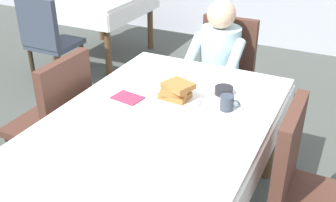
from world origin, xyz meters
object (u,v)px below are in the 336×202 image
chair_diner (224,69)px  spoon_near_edge (153,123)px  plate_breakfast (177,99)px  breakfast_stack (176,90)px  background_table_far (102,5)px  background_chair_empty (47,37)px  chair_left_side (57,115)px  diner_person (218,60)px  bowl_butter (224,91)px  cup_coffee (227,103)px  fork_left_of_plate (146,95)px  chair_right_side (304,184)px  dining_table_main (164,127)px  knife_right_of_plate (206,109)px

chair_diner → spoon_near_edge: size_ratio=6.20×
plate_breakfast → breakfast_stack: (-0.00, -0.00, 0.06)m
chair_diner → background_table_far: bearing=-27.6°
background_chair_empty → chair_left_side: bearing=-46.7°
chair_diner → diner_person: bearing=90.0°
plate_breakfast → spoon_near_edge: plate_breakfast is taller
background_chair_empty → bowl_butter: bearing=-21.2°
cup_coffee → fork_left_of_plate: (-0.48, -0.04, -0.04)m
breakfast_stack → background_table_far: 2.71m
chair_right_side → breakfast_stack: bearing=-101.6°
chair_right_side → background_chair_empty: same height
breakfast_stack → spoon_near_edge: 0.29m
chair_right_side → bowl_butter: bearing=-122.8°
plate_breakfast → background_table_far: plate_breakfast is taller
dining_table_main → background_chair_empty: bearing=148.0°
dining_table_main → breakfast_stack: size_ratio=7.41×
fork_left_of_plate → background_table_far: 2.59m
chair_right_side → background_table_far: size_ratio=0.83×
background_table_far → knife_right_of_plate: bearing=-43.8°
chair_left_side → knife_right_of_plate: size_ratio=4.65×
chair_diner → knife_right_of_plate: 1.08m
bowl_butter → cup_coffee: bearing=-65.6°
dining_table_main → background_chair_empty: 2.21m
diner_person → background_chair_empty: bearing=-4.8°
chair_diner → breakfast_stack: bearing=93.0°
plate_breakfast → background_chair_empty: (-1.87, 1.00, -0.22)m
dining_table_main → knife_right_of_plate: (0.19, 0.14, 0.09)m
cup_coffee → dining_table_main: bearing=-147.7°
knife_right_of_plate → spoon_near_edge: 0.33m
chair_diner → plate_breakfast: (0.06, -1.01, 0.22)m
fork_left_of_plate → spoon_near_edge: size_ratio=1.20×
dining_table_main → cup_coffee: size_ratio=13.49×
bowl_butter → spoon_near_edge: (-0.22, -0.49, -0.02)m
diner_person → knife_right_of_plate: 0.91m
chair_diner → background_chair_empty: same height
diner_person → cup_coffee: diner_person is taller
chair_right_side → background_chair_empty: bearing=-113.8°
plate_breakfast → cup_coffee: (0.29, 0.02, 0.03)m
knife_right_of_plate → chair_left_side: bearing=102.5°
knife_right_of_plate → spoon_near_edge: (-0.19, -0.27, 0.00)m
dining_table_main → cup_coffee: bearing=32.3°
diner_person → background_chair_empty: (-1.81, 0.15, -0.14)m
dining_table_main → chair_diner: chair_diner is taller
chair_diner → chair_right_side: (0.83, -1.17, 0.00)m
bowl_butter → breakfast_stack: bearing=-137.6°
background_chair_empty → plate_breakfast: bearing=-28.2°
dining_table_main → knife_right_of_plate: size_ratio=7.62×
dining_table_main → chair_left_side: chair_left_side is taller
diner_person → spoon_near_edge: 1.14m
background_chair_empty → breakfast_stack: bearing=-28.4°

